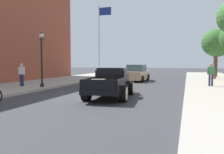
# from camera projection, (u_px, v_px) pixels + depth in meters

# --- Properties ---
(ground_plane) EXTENTS (140.00, 140.00, 0.00)m
(ground_plane) POSITION_uv_depth(u_px,v_px,m) (99.00, 96.00, 13.13)
(ground_plane) COLOR #333338
(hotrod_truck_black) EXTENTS (2.51, 5.05, 1.58)m
(hotrod_truck_black) POSITION_uv_depth(u_px,v_px,m) (111.00, 83.00, 12.93)
(hotrod_truck_black) COLOR black
(hotrod_truck_black) RESTS_ON ground
(car_background_tan) EXTENTS (2.04, 4.39, 1.65)m
(car_background_tan) POSITION_uv_depth(u_px,v_px,m) (137.00, 74.00, 23.74)
(car_background_tan) COLOR tan
(car_background_tan) RESTS_ON ground
(pedestrian_sidewalk_left) EXTENTS (0.53, 0.22, 1.65)m
(pedestrian_sidewalk_left) POSITION_uv_depth(u_px,v_px,m) (22.00, 73.00, 17.23)
(pedestrian_sidewalk_left) COLOR #232847
(pedestrian_sidewalk_left) RESTS_ON sidewalk_left
(pedestrian_sidewalk_right) EXTENTS (0.53, 0.22, 1.65)m
(pedestrian_sidewalk_right) POSITION_uv_depth(u_px,v_px,m) (211.00, 73.00, 17.31)
(pedestrian_sidewalk_right) COLOR #232847
(pedestrian_sidewalk_right) RESTS_ON sidewalk_right
(street_lamp_near) EXTENTS (0.50, 0.32, 3.85)m
(street_lamp_near) POSITION_uv_depth(u_px,v_px,m) (42.00, 55.00, 16.63)
(street_lamp_near) COLOR black
(street_lamp_near) RESTS_ON sidewalk_left
(flagpole) EXTENTS (1.74, 0.16, 9.16)m
(flagpole) POSITION_uv_depth(u_px,v_px,m) (101.00, 33.00, 31.21)
(flagpole) COLOR #B2B2B7
(flagpole) RESTS_ON sidewalk_left
(street_tree_third) EXTENTS (2.81, 2.81, 5.21)m
(street_tree_third) POSITION_uv_depth(u_px,v_px,m) (215.00, 43.00, 24.88)
(street_tree_third) COLOR brown
(street_tree_third) RESTS_ON sidewalk_right
(street_tree_farthest) EXTENTS (3.05, 3.05, 5.43)m
(street_tree_farthest) POSITION_uv_depth(u_px,v_px,m) (217.00, 44.00, 28.46)
(street_tree_farthest) COLOR brown
(street_tree_farthest) RESTS_ON sidewalk_right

